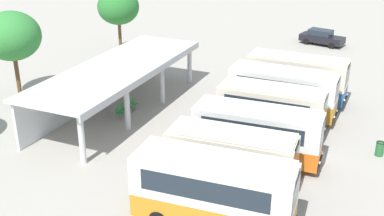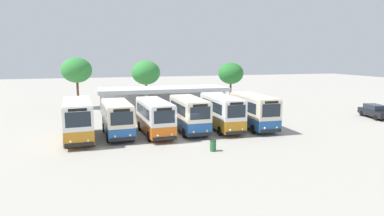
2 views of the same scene
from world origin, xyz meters
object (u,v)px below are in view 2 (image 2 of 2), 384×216
at_px(city_bus_far_end_green, 253,110).
at_px(waiting_chair_second_from_end, 159,111).
at_px(city_bus_fourth_amber, 189,114).
at_px(city_bus_fifth_blue, 222,111).
at_px(parked_car_flank, 375,111).
at_px(litter_bin_apron, 213,146).
at_px(city_bus_second_in_row, 117,118).
at_px(city_bus_nearest_orange, 78,119).
at_px(city_bus_middle_cream, 155,116).
at_px(waiting_chair_end_by_column, 154,111).
at_px(waiting_chair_fourth_seat, 169,110).
at_px(waiting_chair_middle_seat, 164,110).

xyz_separation_m(city_bus_far_end_green, waiting_chair_second_from_end, (-7.89, 10.55, -1.38)).
distance_m(city_bus_fourth_amber, city_bus_fifth_blue, 3.43).
xyz_separation_m(parked_car_flank, litter_bin_apron, (-23.54, -7.60, -0.37)).
height_order(city_bus_second_in_row, city_bus_fourth_amber, city_bus_fourth_amber).
relative_size(city_bus_fifth_blue, litter_bin_apron, 8.35).
xyz_separation_m(city_bus_nearest_orange, city_bus_middle_cream, (6.86, -0.00, -0.13)).
height_order(waiting_chair_end_by_column, litter_bin_apron, litter_bin_apron).
height_order(city_bus_fifth_blue, litter_bin_apron, city_bus_fifth_blue).
height_order(city_bus_fifth_blue, waiting_chair_fourth_seat, city_bus_fifth_blue).
bearing_deg(waiting_chair_fourth_seat, city_bus_middle_cream, -109.47).
distance_m(city_bus_middle_cream, city_bus_fourth_amber, 3.43).
distance_m(city_bus_nearest_orange, city_bus_fifth_blue, 13.72).
height_order(city_bus_fourth_amber, waiting_chair_end_by_column, city_bus_fourth_amber).
distance_m(waiting_chair_middle_seat, waiting_chair_fourth_seat, 0.64).
xyz_separation_m(city_bus_second_in_row, waiting_chair_fourth_seat, (7.11, 10.06, -1.26)).
bearing_deg(city_bus_far_end_green, litter_bin_apron, -135.82).
xyz_separation_m(city_bus_far_end_green, parked_car_flank, (16.73, 0.98, -1.07)).
bearing_deg(city_bus_far_end_green, waiting_chair_fourth_seat, 122.32).
relative_size(city_bus_fourth_amber, waiting_chair_middle_seat, 7.97).
bearing_deg(city_bus_nearest_orange, city_bus_fifth_blue, 0.90).
distance_m(city_bus_fourth_amber, litter_bin_apron, 6.89).
height_order(parked_car_flank, waiting_chair_middle_seat, parked_car_flank).
bearing_deg(litter_bin_apron, city_bus_far_end_green, 44.18).
xyz_separation_m(parked_car_flank, waiting_chair_second_from_end, (-24.62, 9.57, -0.31)).
height_order(city_bus_nearest_orange, city_bus_fourth_amber, city_bus_nearest_orange).
bearing_deg(waiting_chair_second_from_end, litter_bin_apron, -86.41).
bearing_deg(city_bus_second_in_row, waiting_chair_fourth_seat, 54.73).
bearing_deg(city_bus_fourth_amber, city_bus_nearest_orange, -179.43).
bearing_deg(city_bus_nearest_orange, parked_car_flank, 1.61).
xyz_separation_m(city_bus_second_in_row, city_bus_far_end_green, (13.72, -0.38, 0.12)).
xyz_separation_m(waiting_chair_end_by_column, litter_bin_apron, (1.72, -17.13, -0.07)).
bearing_deg(city_bus_fifth_blue, city_bus_far_end_green, -4.04).
xyz_separation_m(city_bus_nearest_orange, city_bus_second_in_row, (3.43, 0.35, -0.16)).
bearing_deg(city_bus_far_end_green, waiting_chair_middle_seat, 124.64).
xyz_separation_m(parked_car_flank, waiting_chair_fourth_seat, (-23.34, 9.46, -0.31)).
relative_size(parked_car_flank, waiting_chair_middle_seat, 5.62).
relative_size(waiting_chair_end_by_column, waiting_chair_middle_seat, 1.00).
bearing_deg(city_bus_second_in_row, city_bus_nearest_orange, -174.09).
height_order(city_bus_nearest_orange, city_bus_second_in_row, city_bus_nearest_orange).
xyz_separation_m(city_bus_fourth_amber, waiting_chair_second_from_end, (-1.03, 10.42, -1.34)).
height_order(city_bus_far_end_green, waiting_chair_second_from_end, city_bus_far_end_green).
relative_size(parked_car_flank, waiting_chair_fourth_seat, 5.62).
height_order(city_bus_fourth_amber, waiting_chair_middle_seat, city_bus_fourth_amber).
height_order(parked_car_flank, litter_bin_apron, parked_car_flank).
bearing_deg(city_bus_far_end_green, city_bus_middle_cream, 179.87).
height_order(city_bus_second_in_row, litter_bin_apron, city_bus_second_in_row).
relative_size(city_bus_fourth_amber, waiting_chair_fourth_seat, 7.97).
relative_size(waiting_chair_middle_seat, litter_bin_apron, 0.96).
relative_size(city_bus_second_in_row, waiting_chair_middle_seat, 7.99).
bearing_deg(waiting_chair_second_from_end, city_bus_fourth_amber, -84.36).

